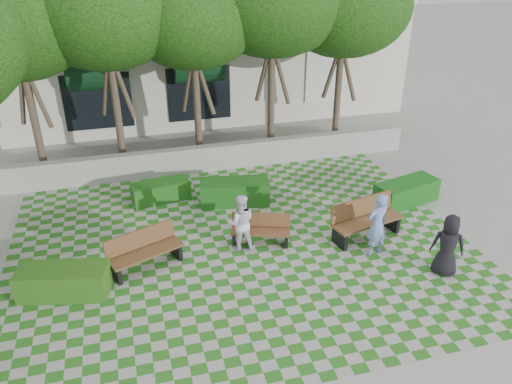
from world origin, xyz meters
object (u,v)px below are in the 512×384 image
object	(u,v)px
bench_east	(365,220)
bench_west	(145,251)
person_white	(240,222)
hedge_midright	(235,192)
bench_mid	(261,230)
person_dark	(448,245)
hedge_midleft	(161,191)
hedge_east	(406,192)
person_blue	(377,224)
hedge_west	(64,281)

from	to	relation	value
bench_east	bench_west	bearing A→B (deg)	165.53
person_white	hedge_midright	bearing A→B (deg)	-89.98
bench_mid	person_dark	distance (m)	4.71
hedge_midleft	person_dark	bearing A→B (deg)	-42.19
bench_mid	hedge_east	xyz separation A→B (m)	(4.96, 0.96, -0.04)
bench_west	person_blue	world-z (taller)	person_blue
bench_east	bench_west	world-z (taller)	bench_east
bench_east	hedge_midright	size ratio (longest dim) A/B	1.02
bench_mid	hedge_east	bearing A→B (deg)	30.18
hedge_east	bench_mid	bearing A→B (deg)	-169.09
bench_west	person_blue	size ratio (longest dim) A/B	1.11
person_blue	person_dark	distance (m)	1.75
hedge_east	hedge_west	distance (m)	10.10
hedge_east	hedge_midleft	world-z (taller)	hedge_east
hedge_west	person_dark	distance (m)	9.08
bench_east	hedge_east	distance (m)	2.54
hedge_west	person_white	bearing A→B (deg)	9.79
hedge_east	hedge_midright	bearing A→B (deg)	164.42
bench_west	hedge_west	bearing A→B (deg)	175.30
bench_west	hedge_west	xyz separation A→B (m)	(-1.89, -0.58, -0.11)
person_white	person_dark	bearing A→B (deg)	161.77
bench_west	hedge_midleft	distance (m)	3.54
person_white	bench_east	bearing A→B (deg)	-175.86
bench_west	hedge_east	xyz separation A→B (m)	(8.04, 1.24, -0.11)
hedge_midleft	person_blue	xyz separation A→B (m)	(5.05, -4.46, 0.56)
hedge_midright	person_white	distance (m)	2.56
bench_mid	person_white	bearing A→B (deg)	-150.19
hedge_midright	person_dark	world-z (taller)	person_dark
bench_east	person_blue	bearing A→B (deg)	-111.82
hedge_midleft	bench_east	bearing A→B (deg)	-34.96
bench_east	person_blue	xyz separation A→B (m)	(-0.13, -0.84, 0.36)
bench_west	hedge_midleft	size ratio (longest dim) A/B	1.10
bench_mid	person_white	world-z (taller)	person_white
bench_mid	person_white	size ratio (longest dim) A/B	1.05
person_blue	hedge_west	bearing A→B (deg)	-16.61
hedge_midright	person_blue	size ratio (longest dim) A/B	1.21
hedge_midright	person_white	world-z (taller)	person_white
person_blue	person_white	distance (m)	3.50
hedge_midright	hedge_west	bearing A→B (deg)	-146.03
bench_mid	hedge_midright	world-z (taller)	bench_mid
hedge_east	hedge_midleft	bearing A→B (deg)	163.10
hedge_midright	bench_east	bearing A→B (deg)	-43.38
hedge_midleft	hedge_west	xyz separation A→B (m)	(-2.64, -4.04, 0.04)
hedge_midleft	person_blue	size ratio (longest dim) A/B	1.01
hedge_east	person_white	xyz separation A→B (m)	(-5.54, -1.06, 0.43)
hedge_midleft	person_dark	world-z (taller)	person_dark
bench_mid	person_blue	distance (m)	3.04
person_blue	hedge_midright	bearing A→B (deg)	-65.49
person_blue	person_white	xyz separation A→B (m)	(-3.30, 1.18, -0.09)
hedge_midleft	hedge_west	bearing A→B (deg)	-123.14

